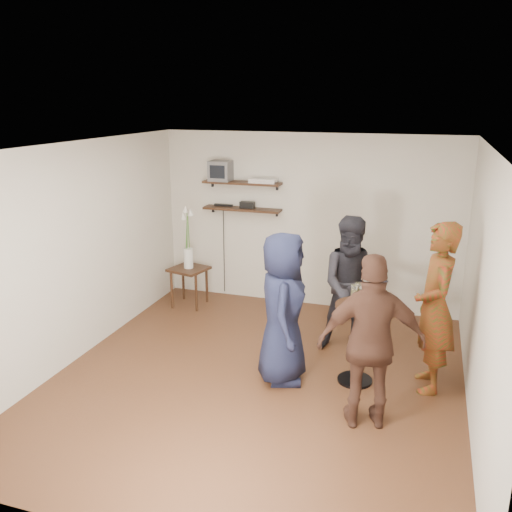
# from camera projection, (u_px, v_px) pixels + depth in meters

# --- Properties ---
(room) EXTENTS (4.58, 5.08, 2.68)m
(room) POSITION_uv_depth(u_px,v_px,m) (257.00, 270.00, 5.80)
(room) COLOR #412415
(room) RESTS_ON ground
(shelf_upper) EXTENTS (1.20, 0.25, 0.04)m
(shelf_upper) POSITION_uv_depth(u_px,v_px,m) (242.00, 183.00, 8.10)
(shelf_upper) COLOR black
(shelf_upper) RESTS_ON room
(shelf_lower) EXTENTS (1.20, 0.25, 0.04)m
(shelf_lower) POSITION_uv_depth(u_px,v_px,m) (242.00, 209.00, 8.22)
(shelf_lower) COLOR black
(shelf_lower) RESTS_ON room
(crt_monitor) EXTENTS (0.32, 0.30, 0.30)m
(crt_monitor) POSITION_uv_depth(u_px,v_px,m) (221.00, 171.00, 8.16)
(crt_monitor) COLOR #59595B
(crt_monitor) RESTS_ON shelf_upper
(dvd_deck) EXTENTS (0.40, 0.24, 0.06)m
(dvd_deck) POSITION_uv_depth(u_px,v_px,m) (264.00, 181.00, 7.99)
(dvd_deck) COLOR silver
(dvd_deck) RESTS_ON shelf_upper
(radio) EXTENTS (0.22, 0.10, 0.10)m
(radio) POSITION_uv_depth(u_px,v_px,m) (247.00, 205.00, 8.17)
(radio) COLOR black
(radio) RESTS_ON shelf_lower
(power_strip) EXTENTS (0.30, 0.05, 0.03)m
(power_strip) POSITION_uv_depth(u_px,v_px,m) (223.00, 205.00, 8.35)
(power_strip) COLOR black
(power_strip) RESTS_ON shelf_lower
(side_table) EXTENTS (0.61, 0.61, 0.60)m
(side_table) POSITION_uv_depth(u_px,v_px,m) (189.00, 274.00, 8.22)
(side_table) COLOR black
(side_table) RESTS_ON room
(vase_lilies) EXTENTS (0.19, 0.20, 0.99)m
(vase_lilies) POSITION_uv_depth(u_px,v_px,m) (188.00, 248.00, 8.11)
(vase_lilies) COLOR silver
(vase_lilies) RESTS_ON side_table
(drinks_table) EXTENTS (0.51, 0.51, 0.93)m
(drinks_table) POSITION_uv_depth(u_px,v_px,m) (357.00, 333.00, 5.95)
(drinks_table) COLOR black
(drinks_table) RESTS_ON room
(wine_glass_fl) EXTENTS (0.07, 0.07, 0.22)m
(wine_glass_fl) POSITION_uv_depth(u_px,v_px,m) (354.00, 291.00, 5.81)
(wine_glass_fl) COLOR silver
(wine_glass_fl) RESTS_ON drinks_table
(wine_glass_fr) EXTENTS (0.06, 0.06, 0.19)m
(wine_glass_fr) POSITION_uv_depth(u_px,v_px,m) (365.00, 294.00, 5.78)
(wine_glass_fr) COLOR silver
(wine_glass_fr) RESTS_ON drinks_table
(wine_glass_bl) EXTENTS (0.07, 0.07, 0.22)m
(wine_glass_bl) POSITION_uv_depth(u_px,v_px,m) (358.00, 289.00, 5.88)
(wine_glass_bl) COLOR silver
(wine_glass_bl) RESTS_ON drinks_table
(wine_glass_br) EXTENTS (0.07, 0.07, 0.22)m
(wine_glass_br) POSITION_uv_depth(u_px,v_px,m) (363.00, 291.00, 5.83)
(wine_glass_br) COLOR silver
(wine_glass_br) RESTS_ON drinks_table
(person_plaid) EXTENTS (0.55, 0.75, 1.87)m
(person_plaid) POSITION_uv_depth(u_px,v_px,m) (435.00, 308.00, 5.74)
(person_plaid) COLOR red
(person_plaid) RESTS_ON room
(person_dark) EXTENTS (0.96, 0.82, 1.72)m
(person_dark) POSITION_uv_depth(u_px,v_px,m) (353.00, 285.00, 6.66)
(person_dark) COLOR black
(person_dark) RESTS_ON room
(person_navy) EXTENTS (0.73, 0.94, 1.71)m
(person_navy) POSITION_uv_depth(u_px,v_px,m) (283.00, 308.00, 5.93)
(person_navy) COLOR #161932
(person_navy) RESTS_ON room
(person_brown) EXTENTS (1.09, 0.69, 1.73)m
(person_brown) POSITION_uv_depth(u_px,v_px,m) (372.00, 343.00, 5.08)
(person_brown) COLOR #45281D
(person_brown) RESTS_ON room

